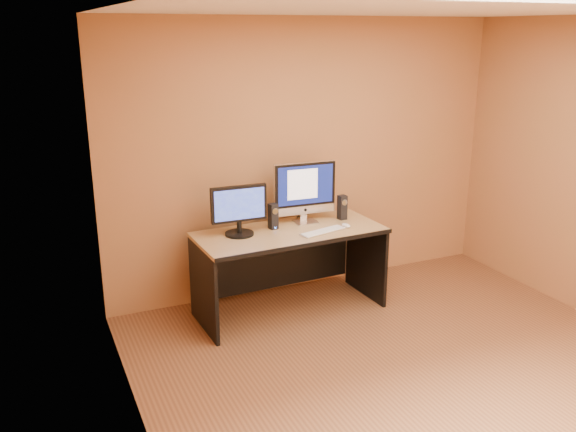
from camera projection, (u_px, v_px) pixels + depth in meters
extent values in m
plane|color=brown|center=(425.00, 380.00, 4.50)|extent=(4.00, 4.00, 0.00)
plane|color=white|center=(453.00, 9.00, 3.73)|extent=(4.00, 4.00, 0.00)
cube|color=silver|center=(323.00, 231.00, 5.34)|extent=(0.46, 0.22, 0.02)
ellipsoid|color=white|center=(346.00, 225.00, 5.48)|extent=(0.07, 0.11, 0.04)
cylinder|color=black|center=(307.00, 218.00, 5.73)|extent=(0.12, 0.20, 0.01)
cylinder|color=black|center=(297.00, 218.00, 5.74)|extent=(0.11, 0.16, 0.01)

